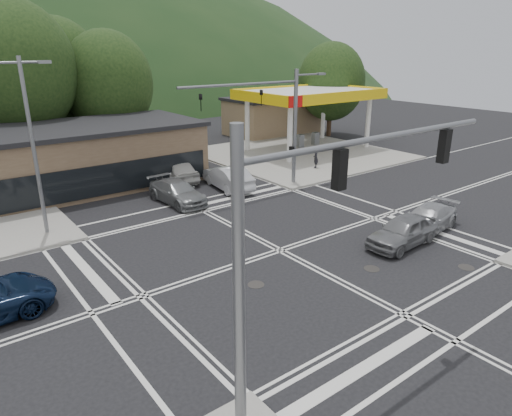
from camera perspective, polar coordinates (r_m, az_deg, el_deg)
ground at (r=22.39m, az=3.01°, el=-5.30°), size 120.00×120.00×0.00m
sidewalk_ne at (r=42.54m, az=5.42°, el=6.77°), size 16.00×16.00×0.15m
gas_station_canopy at (r=43.81m, az=6.70°, el=13.68°), size 12.32×8.34×5.75m
convenience_store at (r=52.87m, az=2.10°, el=11.34°), size 10.00×6.00×3.80m
commercial_row at (r=33.66m, az=-27.52°, el=4.61°), size 24.00×8.00×4.00m
tree_n_b at (r=40.11m, az=-27.96°, el=15.06°), size 9.00×9.00×12.98m
tree_n_c at (r=42.02m, az=-18.05°, el=14.63°), size 7.60×7.60×10.87m
tree_n_e at (r=44.91m, az=-23.67°, el=15.08°), size 8.40×8.40×11.98m
tree_ne at (r=51.52m, az=9.39°, el=15.30°), size 7.20×7.20×9.99m
streetlight_nw at (r=25.26m, az=-26.06°, el=7.66°), size 2.50×0.25×9.00m
signal_mast_ne at (r=31.37m, az=3.20°, el=11.57°), size 11.65×0.30×8.00m
signal_mast_sw at (r=10.83m, az=5.67°, el=-3.77°), size 9.14×0.28×8.00m
car_grey_center at (r=23.81m, az=17.90°, el=-2.74°), size 4.50×2.01×1.50m
car_silver_east at (r=26.19m, az=20.66°, el=-1.25°), size 4.82×2.52×1.33m
car_queue_a at (r=31.84m, az=-3.54°, el=3.86°), size 2.37×5.17×1.64m
car_queue_b at (r=34.13m, az=-9.97°, el=4.74°), size 2.61×5.26×1.72m
car_northbound at (r=29.30m, az=-9.81°, el=1.98°), size 2.28×4.98×1.41m
pedestrian at (r=37.20m, az=7.48°, el=6.26°), size 0.70×0.70×1.64m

